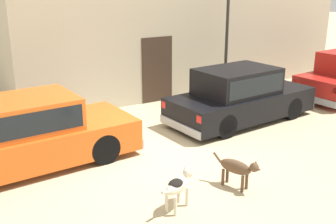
{
  "coord_description": "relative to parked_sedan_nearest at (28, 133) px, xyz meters",
  "views": [
    {
      "loc": [
        -4.23,
        -7.51,
        3.82
      ],
      "look_at": [
        0.46,
        0.2,
        0.9
      ],
      "focal_mm": 43.91,
      "sensor_mm": 36.0,
      "label": 1
    }
  ],
  "objects": [
    {
      "name": "street_lamp",
      "position": [
        6.85,
        1.94,
        1.61
      ],
      "size": [
        0.22,
        0.22,
        3.65
      ],
      "color": "#2D2B28",
      "rests_on": "ground_plane"
    },
    {
      "name": "stray_dog_tan",
      "position": [
        3.13,
        -3.08,
        -0.32
      ],
      "size": [
        0.42,
        1.02,
        0.65
      ],
      "rotation": [
        0.0,
        0.0,
        5.04
      ],
      "color": "brown",
      "rests_on": "ground_plane"
    },
    {
      "name": "ground_plane",
      "position": [
        2.56,
        -0.92,
        -0.74
      ],
      "size": [
        80.0,
        80.0,
        0.0
      ],
      "primitive_type": "plane",
      "color": "tan"
    },
    {
      "name": "stray_dog_spotted",
      "position": [
        1.77,
        -3.11,
        -0.29
      ],
      "size": [
        0.92,
        0.5,
        0.68
      ],
      "rotation": [
        0.0,
        0.0,
        0.44
      ],
      "color": "beige",
      "rests_on": "ground_plane"
    },
    {
      "name": "parked_sedan_second",
      "position": [
        5.74,
        -0.08,
        0.02
      ],
      "size": [
        4.56,
        2.02,
        1.53
      ],
      "rotation": [
        0.0,
        0.0,
        0.07
      ],
      "color": "black",
      "rests_on": "ground_plane"
    },
    {
      "name": "parked_sedan_nearest",
      "position": [
        0.0,
        0.0,
        0.0
      ],
      "size": [
        4.72,
        2.06,
        1.51
      ],
      "rotation": [
        0.0,
        0.0,
        0.06
      ],
      "color": "#D15619",
      "rests_on": "ground_plane"
    }
  ]
}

